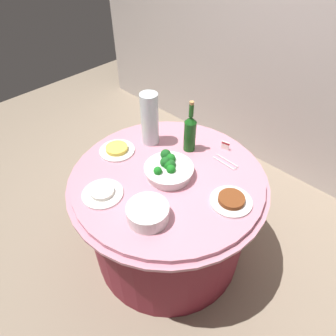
{
  "coord_description": "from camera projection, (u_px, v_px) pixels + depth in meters",
  "views": [
    {
      "loc": [
        0.85,
        -0.89,
        1.91
      ],
      "look_at": [
        0.0,
        0.0,
        0.79
      ],
      "focal_mm": 31.57,
      "sensor_mm": 36.0,
      "label": 1
    }
  ],
  "objects": [
    {
      "name": "label_placard_front",
      "position": [
        225.0,
        145.0,
        1.85
      ],
      "size": [
        0.05,
        0.02,
        0.05
      ],
      "color": "white",
      "rests_on": "buffet_table"
    },
    {
      "name": "food_plate_stir_fry",
      "position": [
        231.0,
        200.0,
        1.53
      ],
      "size": [
        0.22,
        0.22,
        0.04
      ],
      "color": "white",
      "rests_on": "buffet_table"
    },
    {
      "name": "decorative_fruit_vase",
      "position": [
        150.0,
        122.0,
        1.83
      ],
      "size": [
        0.11,
        0.11,
        0.34
      ],
      "color": "silver",
      "rests_on": "buffet_table"
    },
    {
      "name": "plate_stack",
      "position": [
        148.0,
        213.0,
        1.44
      ],
      "size": [
        0.21,
        0.21,
        0.08
      ],
      "color": "white",
      "rests_on": "buffet_table"
    },
    {
      "name": "serving_tongs",
      "position": [
        226.0,
        162.0,
        1.77
      ],
      "size": [
        0.17,
        0.05,
        0.01
      ],
      "color": "silver",
      "rests_on": "buffet_table"
    },
    {
      "name": "wine_bottle",
      "position": [
        190.0,
        132.0,
        1.78
      ],
      "size": [
        0.07,
        0.07,
        0.34
      ],
      "color": "#145015",
      "rests_on": "buffet_table"
    },
    {
      "name": "broccoli_bowl",
      "position": [
        168.0,
        169.0,
        1.67
      ],
      "size": [
        0.28,
        0.28,
        0.11
      ],
      "color": "white",
      "rests_on": "buffet_table"
    },
    {
      "name": "buffet_table",
      "position": [
        168.0,
        215.0,
        1.94
      ],
      "size": [
        1.16,
        1.16,
        0.74
      ],
      "color": "maroon",
      "rests_on": "ground_plane"
    },
    {
      "name": "food_plate_rice",
      "position": [
        103.0,
        193.0,
        1.57
      ],
      "size": [
        0.22,
        0.22,
        0.03
      ],
      "color": "white",
      "rests_on": "buffet_table"
    },
    {
      "name": "ground_plane",
      "position": [
        168.0,
        247.0,
        2.19
      ],
      "size": [
        6.0,
        6.0,
        0.0
      ],
      "primitive_type": "plane",
      "color": "gray"
    },
    {
      "name": "food_plate_fried_egg",
      "position": [
        117.0,
        150.0,
        1.84
      ],
      "size": [
        0.22,
        0.22,
        0.04
      ],
      "color": "white",
      "rests_on": "buffet_table"
    },
    {
      "name": "back_wall",
      "position": [
        306.0,
        17.0,
        2.07
      ],
      "size": [
        4.4,
        0.1,
        2.6
      ],
      "primitive_type": "cube",
      "color": "beige",
      "rests_on": "ground_plane"
    }
  ]
}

